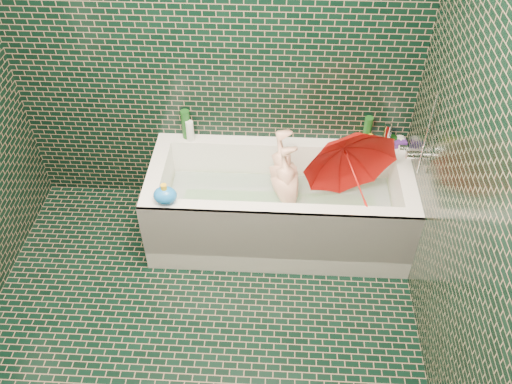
# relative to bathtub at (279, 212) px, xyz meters

# --- Properties ---
(floor) EXTENTS (2.80, 2.80, 0.00)m
(floor) POSITION_rel_bathtub_xyz_m (-0.45, -1.01, -0.21)
(floor) COLOR black
(floor) RESTS_ON ground
(wall_back) EXTENTS (2.80, 0.00, 2.80)m
(wall_back) POSITION_rel_bathtub_xyz_m (-0.45, 0.39, 1.04)
(wall_back) COLOR black
(wall_back) RESTS_ON floor
(wall_right) EXTENTS (0.00, 2.80, 2.80)m
(wall_right) POSITION_rel_bathtub_xyz_m (0.85, -1.01, 1.04)
(wall_right) COLOR black
(wall_right) RESTS_ON floor
(bathtub) EXTENTS (1.70, 0.75, 0.55)m
(bathtub) POSITION_rel_bathtub_xyz_m (0.00, 0.00, 0.00)
(bathtub) COLOR white
(bathtub) RESTS_ON floor
(bath_mat) EXTENTS (1.35, 0.47, 0.01)m
(bath_mat) POSITION_rel_bathtub_xyz_m (0.00, 0.02, -0.06)
(bath_mat) COLOR #49C828
(bath_mat) RESTS_ON bathtub
(water) EXTENTS (1.48, 0.53, 0.00)m
(water) POSITION_rel_bathtub_xyz_m (0.00, 0.02, 0.09)
(water) COLOR silver
(water) RESTS_ON bathtub
(faucet) EXTENTS (0.18, 0.19, 0.55)m
(faucet) POSITION_rel_bathtub_xyz_m (0.81, 0.01, 0.56)
(faucet) COLOR silver
(faucet) RESTS_ON wall_right
(child) EXTENTS (0.98, 0.45, 0.30)m
(child) POSITION_rel_bathtub_xyz_m (0.06, 0.06, 0.10)
(child) COLOR #F4B699
(child) RESTS_ON bathtub
(umbrella) EXTENTS (0.84, 0.81, 0.81)m
(umbrella) POSITION_rel_bathtub_xyz_m (0.46, -0.06, 0.39)
(umbrella) COLOR red
(umbrella) RESTS_ON bathtub
(soap_bottle_a) EXTENTS (0.11, 0.11, 0.27)m
(soap_bottle_a) POSITION_rel_bathtub_xyz_m (0.80, 0.33, 0.34)
(soap_bottle_a) COLOR white
(soap_bottle_a) RESTS_ON bathtub
(soap_bottle_b) EXTENTS (0.10, 0.10, 0.19)m
(soap_bottle_b) POSITION_rel_bathtub_xyz_m (0.80, 0.31, 0.34)
(soap_bottle_b) COLOR #452078
(soap_bottle_b) RESTS_ON bathtub
(soap_bottle_c) EXTENTS (0.14, 0.14, 0.15)m
(soap_bottle_c) POSITION_rel_bathtub_xyz_m (0.75, 0.32, 0.34)
(soap_bottle_c) COLOR #134515
(soap_bottle_c) RESTS_ON bathtub
(bottle_right_tall) EXTENTS (0.06, 0.06, 0.21)m
(bottle_right_tall) POSITION_rel_bathtub_xyz_m (0.57, 0.35, 0.45)
(bottle_right_tall) COLOR #134515
(bottle_right_tall) RESTS_ON bathtub
(bottle_right_pump) EXTENTS (0.06, 0.06, 0.19)m
(bottle_right_pump) POSITION_rel_bathtub_xyz_m (0.69, 0.31, 0.43)
(bottle_right_pump) COLOR silver
(bottle_right_pump) RESTS_ON bathtub
(bottle_left_tall) EXTENTS (0.08, 0.08, 0.21)m
(bottle_left_tall) POSITION_rel_bathtub_xyz_m (-0.65, 0.36, 0.44)
(bottle_left_tall) COLOR #134515
(bottle_left_tall) RESTS_ON bathtub
(bottle_left_short) EXTENTS (0.07, 0.07, 0.15)m
(bottle_left_short) POSITION_rel_bathtub_xyz_m (-0.62, 0.32, 0.41)
(bottle_left_short) COLOR white
(bottle_left_short) RESTS_ON bathtub
(rubber_duck) EXTENTS (0.13, 0.09, 0.10)m
(rubber_duck) POSITION_rel_bathtub_xyz_m (0.56, 0.32, 0.38)
(rubber_duck) COLOR gold
(rubber_duck) RESTS_ON bathtub
(bath_toy) EXTENTS (0.17, 0.15, 0.14)m
(bath_toy) POSITION_rel_bathtub_xyz_m (-0.68, -0.29, 0.40)
(bath_toy) COLOR blue
(bath_toy) RESTS_ON bathtub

